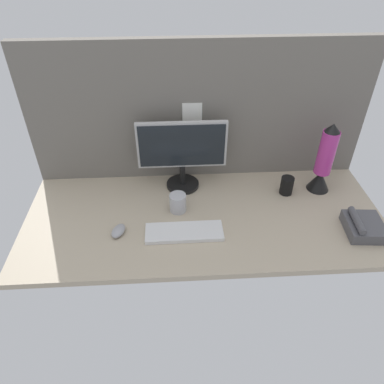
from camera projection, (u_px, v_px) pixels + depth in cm
name	position (u px, v px, depth cm)	size (l,w,h in cm)	color
ground_plane	(204.00, 216.00, 185.90)	(180.00, 80.00, 3.00)	tan
cubicle_wall_back	(199.00, 112.00, 191.34)	(180.00, 5.50, 76.09)	slate
monitor	(182.00, 151.00, 190.94)	(47.09, 18.00, 38.88)	black
keyboard	(184.00, 232.00, 172.79)	(37.00, 13.00, 2.00)	silver
mouse	(118.00, 231.00, 172.42)	(5.60, 9.60, 3.40)	#99999E
mug_black_travel	(287.00, 185.00, 195.54)	(6.94, 6.94, 9.99)	black
mug_steel	(178.00, 203.00, 184.09)	(8.51, 8.51, 9.73)	#B2B2B7
lava_lamp	(324.00, 163.00, 191.59)	(12.13, 12.13, 39.70)	black
desk_phone	(363.00, 226.00, 172.74)	(18.53, 20.35, 8.80)	#4C4C51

